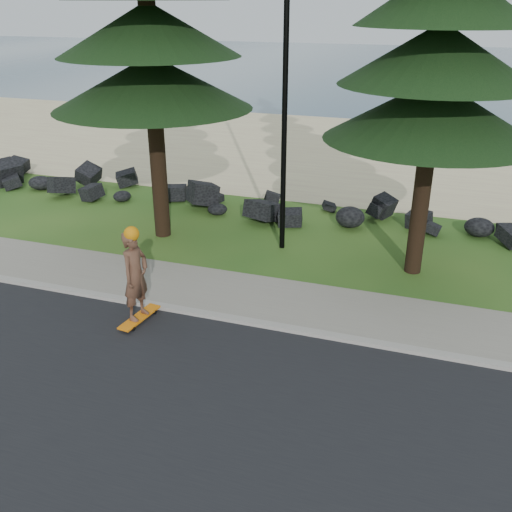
{
  "coord_description": "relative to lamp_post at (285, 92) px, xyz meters",
  "views": [
    {
      "loc": [
        3.86,
        -10.58,
        6.2
      ],
      "look_at": [
        0.32,
        0.0,
        1.16
      ],
      "focal_mm": 40.0,
      "sensor_mm": 36.0,
      "label": 1
    }
  ],
  "objects": [
    {
      "name": "road",
      "position": [
        0.0,
        -7.7,
        -4.12
      ],
      "size": [
        160.0,
        7.0,
        0.02
      ],
      "primitive_type": "cube",
      "color": "black",
      "rests_on": "ground"
    },
    {
      "name": "kerb",
      "position": [
        0.0,
        -4.1,
        -4.08
      ],
      "size": [
        160.0,
        0.2,
        0.1
      ],
      "primitive_type": "cube",
      "color": "#A59E94",
      "rests_on": "ground"
    },
    {
      "name": "seawall_boulders",
      "position": [
        0.0,
        2.4,
        -4.13
      ],
      "size": [
        60.0,
        2.4,
        1.1
      ],
      "primitive_type": null,
      "color": "black",
      "rests_on": "ground"
    },
    {
      "name": "beach_sand",
      "position": [
        0.0,
        11.3,
        -4.13
      ],
      "size": [
        160.0,
        15.0,
        0.01
      ],
      "primitive_type": "cube",
      "color": "#CEB389",
      "rests_on": "ground"
    },
    {
      "name": "ground",
      "position": [
        0.0,
        -3.2,
        -4.13
      ],
      "size": [
        160.0,
        160.0,
        0.0
      ],
      "primitive_type": "plane",
      "color": "#26551A",
      "rests_on": "ground"
    },
    {
      "name": "ocean",
      "position": [
        0.0,
        47.8,
        -4.13
      ],
      "size": [
        160.0,
        58.0,
        0.01
      ],
      "primitive_type": "cube",
      "color": "#38576C",
      "rests_on": "ground"
    },
    {
      "name": "skateboarder",
      "position": [
        -1.74,
        -4.73,
        -3.06
      ],
      "size": [
        0.54,
        1.17,
        2.13
      ],
      "rotation": [
        0.0,
        0.0,
        1.44
      ],
      "color": "orange",
      "rests_on": "ground"
    },
    {
      "name": "lamp_post",
      "position": [
        0.0,
        0.0,
        0.0
      ],
      "size": [
        0.25,
        0.14,
        8.14
      ],
      "color": "black",
      "rests_on": "ground"
    },
    {
      "name": "sidewalk",
      "position": [
        0.0,
        -3.0,
        -4.09
      ],
      "size": [
        160.0,
        2.0,
        0.08
      ],
      "primitive_type": "cube",
      "color": "gray",
      "rests_on": "ground"
    }
  ]
}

